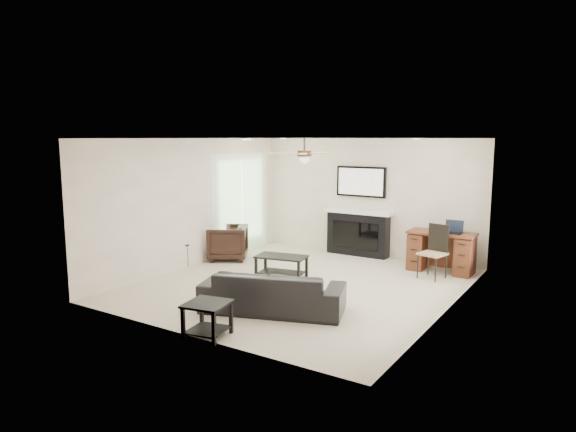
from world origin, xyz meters
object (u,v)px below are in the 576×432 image
object	(u,v)px
sofa	(273,291)
fireplace_unit	(358,211)
armchair	(228,242)
coffee_table	(281,267)
desk	(441,252)

from	to	relation	value
sofa	fireplace_unit	xyz separation A→B (m)	(-0.50, 3.97, 0.65)
armchair	fireplace_unit	xyz separation A→B (m)	(2.10, 1.82, 0.60)
armchair	fireplace_unit	world-z (taller)	fireplace_unit
sofa	coffee_table	xyz separation A→B (m)	(-0.90, 1.60, -0.10)
sofa	armchair	xyz separation A→B (m)	(-2.60, 2.15, 0.06)
coffee_table	fireplace_unit	xyz separation A→B (m)	(0.40, 2.37, 0.75)
armchair	desk	distance (m)	4.26
desk	sofa	bearing A→B (deg)	-111.70
sofa	desk	world-z (taller)	desk
armchair	desk	size ratio (longest dim) A/B	0.65
coffee_table	desk	size ratio (longest dim) A/B	0.74
armchair	desk	world-z (taller)	desk
fireplace_unit	desk	size ratio (longest dim) A/B	1.57
sofa	desk	distance (m)	3.83
sofa	armchair	bearing A→B (deg)	-58.85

